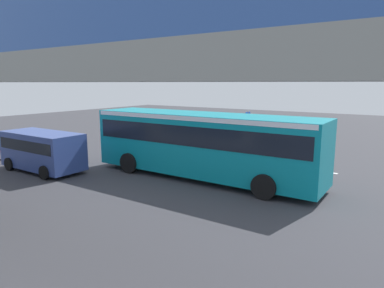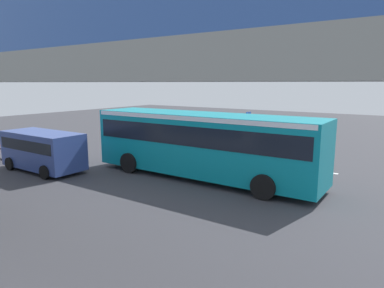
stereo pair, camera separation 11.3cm
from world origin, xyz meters
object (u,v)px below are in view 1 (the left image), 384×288
Objects in this scene: city_bus at (203,140)px; bicycle_red at (4,155)px; parked_van at (42,149)px; bicycle_black at (51,151)px; bicycle_orange at (36,146)px; traffic_sign at (248,126)px; pedestrian at (318,162)px.

city_bus reaches higher than bicycle_red.
parked_van is at bearing 24.13° from city_bus.
bicycle_black is 2.59m from bicycle_red.
traffic_sign is at bearing -152.46° from bicycle_orange.
bicycle_black is 1.00× the size of bicycle_orange.
bicycle_red is at bearing 0.10° from parked_van.
city_bus is 13.13m from bicycle_orange.
bicycle_orange is (2.42, -0.48, 0.00)m from bicycle_black.
traffic_sign is at bearing -140.09° from bicycle_red.
traffic_sign is (-12.63, -6.59, 1.52)m from bicycle_orange.
bicycle_black is (2.85, -2.35, -0.81)m from parked_van.
bicycle_orange is at bearing -28.24° from parked_van.
city_bus is at bearing -173.98° from bicycle_black.
city_bus is 6.44× the size of pedestrian.
parked_van reaches higher than bicycle_red.
bicycle_red is 14.77m from traffic_sign.
pedestrian is 6.14m from traffic_sign.
bicycle_orange is at bearing 27.54° from traffic_sign.
traffic_sign is (-11.27, -9.43, 1.52)m from bicycle_red.
bicycle_black is 12.51m from traffic_sign.
parked_van is 2.68× the size of pedestrian.
pedestrian is at bearing -149.85° from city_bus.
parked_van is 2.71× the size of bicycle_red.
pedestrian is (-12.52, -6.24, -0.30)m from parked_van.
bicycle_red is at bearing 39.91° from traffic_sign.
bicycle_black is 1.00× the size of bicycle_red.
bicycle_red is 3.15m from bicycle_orange.
parked_van is 1.71× the size of traffic_sign.
bicycle_red is (3.91, 0.01, -0.81)m from parked_van.
city_bus is at bearing -155.87° from parked_van.
bicycle_orange is (1.36, -2.84, 0.00)m from bicycle_red.
bicycle_black and bicycle_red have the same top height.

